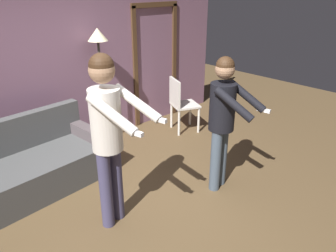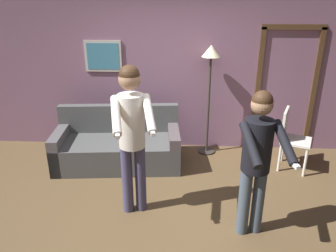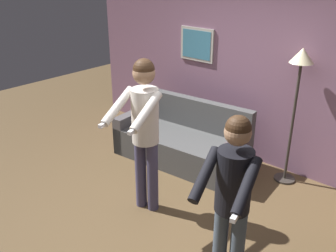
# 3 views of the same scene
# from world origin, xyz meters

# --- Properties ---
(ground_plane) EXTENTS (12.00, 12.00, 0.00)m
(ground_plane) POSITION_xyz_m (0.00, 0.00, 0.00)
(ground_plane) COLOR brown
(back_wall_assembly) EXTENTS (6.40, 0.10, 2.60)m
(back_wall_assembly) POSITION_xyz_m (0.02, 2.04, 1.30)
(back_wall_assembly) COLOR #7C576E
(back_wall_assembly) RESTS_ON ground_plane
(couch) EXTENTS (1.97, 1.02, 0.87)m
(couch) POSITION_xyz_m (-0.82, 1.30, 0.28)
(couch) COLOR #4C4D4D
(couch) RESTS_ON ground_plane
(torchiere_lamp) EXTENTS (0.29, 0.29, 1.79)m
(torchiere_lamp) POSITION_xyz_m (0.59, 1.78, 1.44)
(torchiere_lamp) COLOR #332D28
(torchiere_lamp) RESTS_ON ground_plane
(person_standing_left) EXTENTS (0.54, 0.75, 1.81)m
(person_standing_left) POSITION_xyz_m (-0.38, 0.09, 1.12)
(person_standing_left) COLOR #423E5F
(person_standing_left) RESTS_ON ground_plane
(person_standing_right) EXTENTS (0.52, 0.63, 1.65)m
(person_standing_right) POSITION_xyz_m (0.97, -0.24, 0.99)
(person_standing_right) COLOR #43505F
(person_standing_right) RESTS_ON ground_plane
(dining_chair_distant) EXTENTS (0.55, 0.55, 0.93)m
(dining_chair_distant) POSITION_xyz_m (1.80, 1.31, 0.53)
(dining_chair_distant) COLOR silver
(dining_chair_distant) RESTS_ON ground_plane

